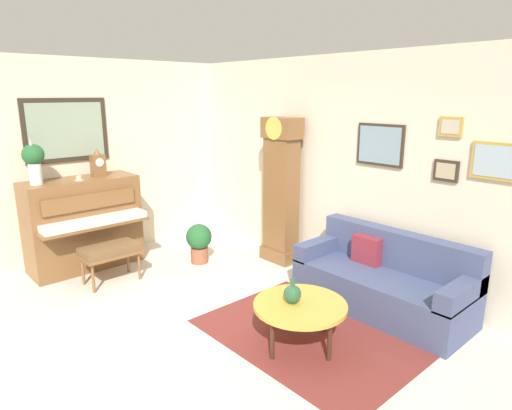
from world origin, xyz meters
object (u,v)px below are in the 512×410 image
object	(u,v)px
couch	(384,281)
teacup	(79,179)
grandfather_clock	(281,194)
mantel_clock	(98,164)
piano	(84,223)
potted_plant	(199,241)
flower_vase	(34,159)
green_jug	(292,294)
piano_bench	(110,252)
coffee_table	(300,306)

from	to	relation	value
couch	teacup	size ratio (longest dim) A/B	16.38
grandfather_clock	mantel_clock	xyz separation A→B (m)	(-1.61, -1.89, 0.44)
grandfather_clock	teacup	bearing A→B (deg)	-124.64
teacup	piano	bearing A→B (deg)	157.82
couch	potted_plant	world-z (taller)	couch
mantel_clock	teacup	xyz separation A→B (m)	(0.09, -0.30, -0.15)
piano	flower_vase	bearing A→B (deg)	-89.78
teacup	green_jug	world-z (taller)	teacup
piano_bench	coffee_table	xyz separation A→B (m)	(2.57, 0.70, -0.01)
grandfather_clock	potted_plant	distance (m)	1.32
mantel_clock	potted_plant	size ratio (longest dim) A/B	0.68
teacup	potted_plant	xyz separation A→B (m)	(0.82, 1.28, -0.93)
couch	mantel_clock	world-z (taller)	mantel_clock
teacup	green_jug	bearing A→B (deg)	13.02
piano_bench	flower_vase	distance (m)	1.46
potted_plant	coffee_table	bearing A→B (deg)	-12.10
piano	mantel_clock	xyz separation A→B (m)	(0.00, 0.26, 0.78)
mantel_clock	piano	bearing A→B (deg)	-90.55
grandfather_clock	green_jug	size ratio (longest dim) A/B	8.46
grandfather_clock	couch	world-z (taller)	grandfather_clock
grandfather_clock	flower_vase	xyz separation A→B (m)	(-1.61, -2.69, 0.58)
piano	teacup	bearing A→B (deg)	-22.18
coffee_table	teacup	world-z (taller)	teacup
piano_bench	potted_plant	distance (m)	1.23
grandfather_clock	green_jug	xyz separation A→B (m)	(1.62, -1.47, -0.45)
flower_vase	potted_plant	xyz separation A→B (m)	(0.91, 1.77, -1.22)
flower_vase	grandfather_clock	bearing A→B (deg)	59.08
piano	flower_vase	world-z (taller)	flower_vase
piano	green_jug	bearing A→B (deg)	11.99
coffee_table	mantel_clock	world-z (taller)	mantel_clock
piano_bench	couch	size ratio (longest dim) A/B	0.37
piano_bench	grandfather_clock	size ratio (longest dim) A/B	0.34
piano	teacup	xyz separation A→B (m)	(0.10, -0.04, 0.63)
grandfather_clock	potted_plant	bearing A→B (deg)	-127.17
green_jug	potted_plant	size ratio (longest dim) A/B	0.43
piano	potted_plant	world-z (taller)	piano
piano_bench	green_jug	bearing A→B (deg)	14.78
piano	teacup	size ratio (longest dim) A/B	12.41
piano_bench	teacup	bearing A→B (deg)	-174.24
piano_bench	grandfather_clock	world-z (taller)	grandfather_clock
coffee_table	green_jug	xyz separation A→B (m)	(-0.06, -0.04, 0.12)
flower_vase	mantel_clock	bearing A→B (deg)	89.96
piano	couch	distance (m)	3.95
flower_vase	potted_plant	distance (m)	2.34
couch	green_jug	distance (m)	1.31
piano	teacup	world-z (taller)	teacup
coffee_table	mantel_clock	distance (m)	3.47
grandfather_clock	coffee_table	bearing A→B (deg)	-40.33
piano_bench	flower_vase	xyz separation A→B (m)	(-0.72, -0.56, 1.14)
piano_bench	teacup	size ratio (longest dim) A/B	6.03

